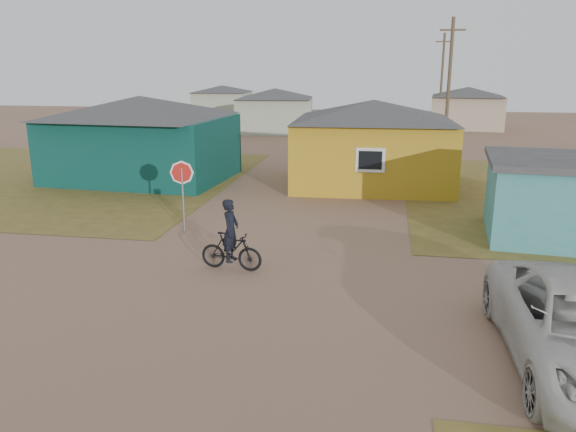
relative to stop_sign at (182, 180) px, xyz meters
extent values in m
plane|color=#88654E|center=(3.42, -5.19, -1.77)|extent=(120.00, 120.00, 0.00)
cube|color=olive|center=(-10.58, 7.81, -1.76)|extent=(20.00, 18.00, 0.00)
cube|color=#093631|center=(-5.08, 8.31, -0.27)|extent=(8.40, 6.54, 3.00)
pyramid|color=#363638|center=(-5.08, 8.31, 1.73)|extent=(8.93, 7.08, 1.00)
cube|color=#BC901D|center=(5.92, 8.81, -0.27)|extent=(7.21, 6.24, 3.00)
pyramid|color=#363638|center=(5.92, 8.81, 1.68)|extent=(7.72, 6.76, 0.90)
cube|color=silver|center=(5.92, 5.78, -0.12)|extent=(1.20, 0.06, 1.00)
cube|color=black|center=(5.92, 5.75, -0.12)|extent=(0.95, 0.04, 0.75)
cube|color=#A1AB93|center=(-2.58, 28.81, -0.37)|extent=(6.49, 5.60, 2.80)
pyramid|color=#363638|center=(-2.58, 28.81, 1.43)|extent=(7.04, 6.15, 0.80)
cube|color=tan|center=(13.42, 34.81, -0.37)|extent=(6.41, 5.50, 2.80)
pyramid|color=#363638|center=(13.42, 34.81, 1.43)|extent=(6.95, 6.05, 0.80)
cube|color=#A1AB93|center=(-10.58, 40.81, -0.42)|extent=(5.75, 5.28, 2.70)
pyramid|color=#363638|center=(-10.58, 40.81, 1.28)|extent=(6.28, 5.81, 0.70)
cylinder|color=brown|center=(9.92, 16.81, 2.23)|extent=(0.20, 0.20, 8.00)
cube|color=brown|center=(9.92, 16.81, 5.53)|extent=(1.40, 0.10, 0.10)
cylinder|color=brown|center=(10.92, 32.81, 2.23)|extent=(0.20, 0.20, 8.00)
cube|color=brown|center=(10.92, 32.81, 5.53)|extent=(1.40, 0.10, 0.10)
cylinder|color=gray|center=(0.00, 0.00, -0.69)|extent=(0.06, 0.06, 2.15)
imported|color=black|center=(2.51, -3.20, -1.25)|extent=(1.77, 0.66, 1.04)
imported|color=black|center=(2.51, -3.20, -0.66)|extent=(0.47, 0.66, 1.71)
camera|label=1|loc=(6.50, -17.13, 3.60)|focal=35.00mm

